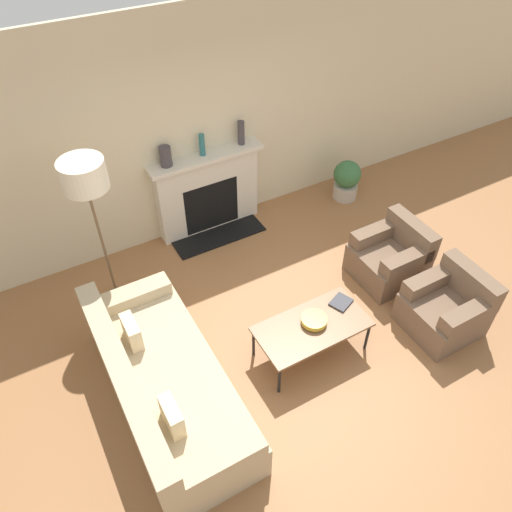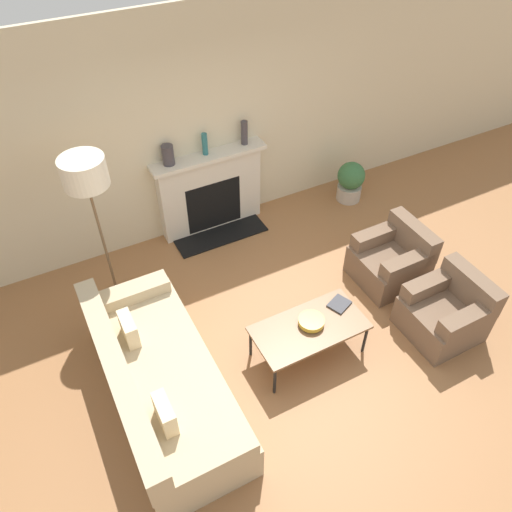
# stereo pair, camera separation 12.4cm
# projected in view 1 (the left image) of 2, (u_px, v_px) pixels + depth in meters

# --- Properties ---
(ground_plane) EXTENTS (18.00, 18.00, 0.00)m
(ground_plane) POSITION_uv_depth(u_px,v_px,m) (301.00, 347.00, 5.46)
(ground_plane) COLOR #99663D
(wall_back) EXTENTS (18.00, 0.06, 2.90)m
(wall_back) POSITION_uv_depth(u_px,v_px,m) (196.00, 128.00, 6.06)
(wall_back) COLOR beige
(wall_back) RESTS_ON ground_plane
(fireplace) EXTENTS (1.51, 0.59, 1.14)m
(fireplace) POSITION_uv_depth(u_px,v_px,m) (208.00, 193.00, 6.59)
(fireplace) COLOR beige
(fireplace) RESTS_ON ground_plane
(couch) EXTENTS (0.97, 2.28, 0.81)m
(couch) POSITION_uv_depth(u_px,v_px,m) (164.00, 384.00, 4.78)
(couch) COLOR tan
(couch) RESTS_ON ground_plane
(armchair_near) EXTENTS (0.76, 0.74, 0.74)m
(armchair_near) POSITION_uv_depth(u_px,v_px,m) (447.00, 308.00, 5.49)
(armchair_near) COLOR brown
(armchair_near) RESTS_ON ground_plane
(armchair_far) EXTENTS (0.76, 0.74, 0.74)m
(armchair_far) POSITION_uv_depth(u_px,v_px,m) (391.00, 257.00, 6.08)
(armchair_far) COLOR brown
(armchair_far) RESTS_ON ground_plane
(coffee_table) EXTENTS (1.18, 0.60, 0.44)m
(coffee_table) POSITION_uv_depth(u_px,v_px,m) (312.00, 327.00, 5.14)
(coffee_table) COLOR brown
(coffee_table) RESTS_ON ground_plane
(bowl) EXTENTS (0.27, 0.27, 0.07)m
(bowl) POSITION_uv_depth(u_px,v_px,m) (314.00, 320.00, 5.12)
(bowl) COLOR gold
(bowl) RESTS_ON coffee_table
(book) EXTENTS (0.28, 0.26, 0.02)m
(book) POSITION_uv_depth(u_px,v_px,m) (341.00, 302.00, 5.33)
(book) COLOR #38383D
(book) RESTS_ON coffee_table
(floor_lamp) EXTENTS (0.45, 0.45, 1.91)m
(floor_lamp) POSITION_uv_depth(u_px,v_px,m) (85.00, 182.00, 4.85)
(floor_lamp) COLOR brown
(floor_lamp) RESTS_ON ground_plane
(mantel_vase_left) EXTENTS (0.15, 0.15, 0.25)m
(mantel_vase_left) POSITION_uv_depth(u_px,v_px,m) (165.00, 156.00, 5.94)
(mantel_vase_left) COLOR #3D383D
(mantel_vase_left) RESTS_ON fireplace
(mantel_vase_center_left) EXTENTS (0.07, 0.07, 0.28)m
(mantel_vase_center_left) POSITION_uv_depth(u_px,v_px,m) (202.00, 145.00, 6.10)
(mantel_vase_center_left) COLOR #28666B
(mantel_vase_center_left) RESTS_ON fireplace
(mantel_vase_center_right) EXTENTS (0.09, 0.09, 0.31)m
(mantel_vase_center_right) POSITION_uv_depth(u_px,v_px,m) (241.00, 133.00, 6.28)
(mantel_vase_center_right) COLOR #3D383D
(mantel_vase_center_right) RESTS_ON fireplace
(potted_plant) EXTENTS (0.40, 0.40, 0.60)m
(potted_plant) POSITION_uv_depth(u_px,v_px,m) (347.00, 179.00, 7.25)
(potted_plant) COLOR #B2A899
(potted_plant) RESTS_ON ground_plane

